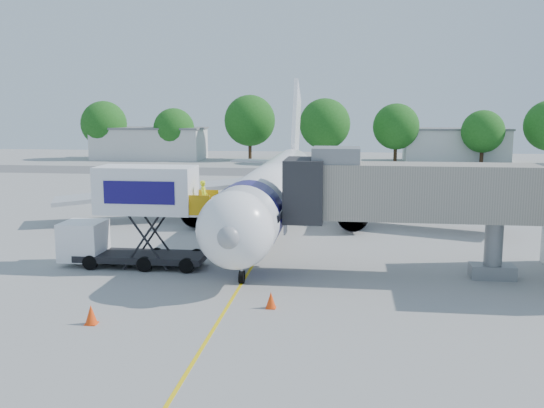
# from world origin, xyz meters

# --- Properties ---
(ground) EXTENTS (160.00, 160.00, 0.00)m
(ground) POSITION_xyz_m (0.00, 0.00, 0.00)
(ground) COLOR #9A9A98
(ground) RESTS_ON ground
(guidance_line) EXTENTS (0.15, 70.00, 0.01)m
(guidance_line) POSITION_xyz_m (0.00, 0.00, 0.01)
(guidance_line) COLOR yellow
(guidance_line) RESTS_ON ground
(taxiway_strip) EXTENTS (120.00, 10.00, 0.01)m
(taxiway_strip) POSITION_xyz_m (0.00, 42.00, 0.00)
(taxiway_strip) COLOR #59595B
(taxiway_strip) RESTS_ON ground
(aircraft) EXTENTS (34.17, 37.73, 11.35)m
(aircraft) POSITION_xyz_m (0.00, 4.12, 2.95)
(aircraft) COLOR white
(aircraft) RESTS_ON ground
(jet_bridge) EXTENTS (13.90, 3.20, 6.60)m
(jet_bridge) POSITION_xyz_m (7.99, -7.00, 4.34)
(jet_bridge) COLOR gray
(jet_bridge) RESTS_ON ground
(catering_hiloader) EXTENTS (8.50, 2.44, 5.50)m
(catering_hiloader) POSITION_xyz_m (-6.27, -7.00, 2.76)
(catering_hiloader) COLOR black
(catering_hiloader) RESTS_ON ground
(ground_tug) EXTENTS (4.29, 3.18, 1.54)m
(ground_tug) POSITION_xyz_m (0.18, -17.69, 0.81)
(ground_tug) COLOR white
(ground_tug) RESTS_ON ground
(safety_cone_a) EXTENTS (0.46, 0.46, 0.73)m
(safety_cone_a) POSITION_xyz_m (1.91, -13.05, 0.35)
(safety_cone_a) COLOR #FB410D
(safety_cone_a) RESTS_ON ground
(safety_cone_b) EXTENTS (0.51, 0.51, 0.80)m
(safety_cone_b) POSITION_xyz_m (-5.00, -15.90, 0.38)
(safety_cone_b) COLOR #FB410D
(safety_cone_b) RESTS_ON ground
(outbuilding_left) EXTENTS (18.40, 8.40, 5.30)m
(outbuilding_left) POSITION_xyz_m (-28.00, 60.00, 2.66)
(outbuilding_left) COLOR silver
(outbuilding_left) RESTS_ON ground
(outbuilding_right) EXTENTS (16.40, 7.40, 5.30)m
(outbuilding_right) POSITION_xyz_m (22.00, 62.00, 2.66)
(outbuilding_right) COLOR silver
(outbuilding_right) RESTS_ON ground
(tree_a) EXTENTS (7.56, 7.56, 9.64)m
(tree_a) POSITION_xyz_m (-35.41, 59.00, 5.85)
(tree_a) COLOR #382314
(tree_a) RESTS_ON ground
(tree_b) EXTENTS (6.64, 6.64, 8.47)m
(tree_b) POSITION_xyz_m (-23.35, 58.66, 5.14)
(tree_b) COLOR #382314
(tree_b) RESTS_ON ground
(tree_c) EXTENTS (8.32, 8.32, 10.60)m
(tree_c) POSITION_xyz_m (-11.02, 60.25, 6.44)
(tree_c) COLOR #382314
(tree_c) RESTS_ON ground
(tree_d) EXTENTS (7.83, 7.83, 9.98)m
(tree_d) POSITION_xyz_m (1.35, 56.06, 6.06)
(tree_d) COLOR #382314
(tree_d) RESTS_ON ground
(tree_e) EXTENTS (7.23, 7.23, 9.21)m
(tree_e) POSITION_xyz_m (12.38, 59.25, 5.59)
(tree_e) COLOR #382314
(tree_e) RESTS_ON ground
(tree_f) EXTENTS (6.43, 6.43, 8.20)m
(tree_f) POSITION_xyz_m (25.15, 57.20, 4.97)
(tree_f) COLOR #382314
(tree_f) RESTS_ON ground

